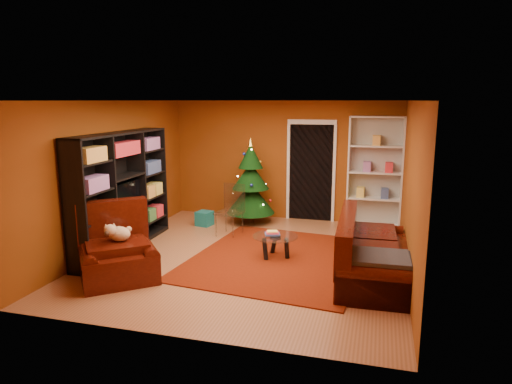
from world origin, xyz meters
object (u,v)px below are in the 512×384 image
(christmas_tree, at_px, (251,182))
(media_unit, at_px, (122,192))
(armchair, at_px, (117,249))
(sofa, at_px, (374,247))
(acrylic_chair, at_px, (229,213))
(gift_box_teal, at_px, (204,218))
(dog, at_px, (119,234))
(rug, at_px, (279,259))
(coffee_table, at_px, (275,246))
(white_bookshelf, at_px, (375,172))
(gift_box_red, at_px, (246,213))

(christmas_tree, bearing_deg, media_unit, -126.21)
(armchair, distance_m, sofa, 3.79)
(acrylic_chair, bearing_deg, gift_box_teal, 155.95)
(media_unit, xyz_separation_m, armchair, (0.65, -1.26, -0.59))
(dog, bearing_deg, sofa, -24.90)
(rug, xyz_separation_m, coffee_table, (-0.08, 0.05, 0.19))
(christmas_tree, distance_m, sofa, 3.66)
(gift_box_teal, distance_m, coffee_table, 2.47)
(rug, xyz_separation_m, dog, (-2.11, -1.38, 0.66))
(gift_box_teal, xyz_separation_m, dog, (-0.14, -3.01, 0.52))
(dog, bearing_deg, media_unit, 79.29)
(christmas_tree, distance_m, gift_box_teal, 1.25)
(media_unit, xyz_separation_m, white_bookshelf, (4.22, 2.71, 0.11))
(rug, relative_size, media_unit, 1.19)
(media_unit, bearing_deg, acrylic_chair, 39.29)
(media_unit, bearing_deg, sofa, -3.97)
(armchair, height_order, dog, armchair)
(armchair, bearing_deg, rug, -5.19)
(gift_box_red, xyz_separation_m, acrylic_chair, (0.05, -1.31, 0.34))
(armchair, xyz_separation_m, acrylic_chair, (0.88, 2.55, 0.00))
(armchair, height_order, acrylic_chair, acrylic_chair)
(white_bookshelf, bearing_deg, christmas_tree, -170.08)
(acrylic_chair, bearing_deg, rug, -29.75)
(armchair, relative_size, coffee_table, 1.52)
(media_unit, distance_m, gift_box_teal, 2.17)
(christmas_tree, height_order, coffee_table, christmas_tree)
(coffee_table, height_order, acrylic_chair, acrylic_chair)
(dog, height_order, coffee_table, dog)
(christmas_tree, height_order, sofa, christmas_tree)
(gift_box_red, relative_size, sofa, 0.10)
(white_bookshelf, distance_m, sofa, 3.02)
(sofa, bearing_deg, coffee_table, 71.94)
(media_unit, bearing_deg, white_bookshelf, 31.84)
(media_unit, distance_m, christmas_tree, 2.84)
(christmas_tree, xyz_separation_m, acrylic_chair, (-0.15, -1.00, -0.44))
(media_unit, height_order, dog, media_unit)
(media_unit, bearing_deg, dog, -61.96)
(armchair, distance_m, coffee_table, 2.55)
(gift_box_teal, xyz_separation_m, acrylic_chair, (0.74, -0.53, 0.30))
(gift_box_teal, bearing_deg, rug, -39.41)
(media_unit, xyz_separation_m, sofa, (4.29, -0.24, -0.56))
(gift_box_red, bearing_deg, rug, -61.85)
(gift_box_teal, bearing_deg, dog, -92.60)
(rug, height_order, media_unit, media_unit)
(media_unit, xyz_separation_m, coffee_table, (2.69, 0.24, -0.84))
(white_bookshelf, relative_size, acrylic_chair, 2.61)
(rug, height_order, white_bookshelf, white_bookshelf)
(gift_box_red, bearing_deg, christmas_tree, -57.75)
(rug, relative_size, acrylic_chair, 3.57)
(rug, xyz_separation_m, white_bookshelf, (1.46, 2.52, 1.13))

